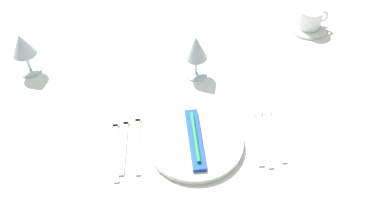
{
  "coord_description": "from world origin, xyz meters",
  "views": [
    {
      "loc": [
        -0.08,
        -1.0,
        1.72
      ],
      "look_at": [
        0.0,
        -0.1,
        0.76
      ],
      "focal_mm": 42.42,
      "sensor_mm": 36.0,
      "label": 1
    }
  ],
  "objects_px": {
    "fork_inner": "(125,140)",
    "dinner_knife": "(255,133)",
    "toothbrush_package": "(196,139)",
    "dinner_plate": "(196,142)",
    "coffee_cup_left": "(311,18)",
    "wine_glass_left": "(196,49)",
    "spoon_dessert": "(272,126)",
    "spoon_soup": "(262,129)",
    "wine_glass_centre": "(22,47)",
    "fork_salad": "(116,144)",
    "fork_outer": "(138,138)"
  },
  "relations": [
    {
      "from": "fork_inner",
      "to": "dinner_knife",
      "type": "bearing_deg",
      "value": -1.6
    },
    {
      "from": "toothbrush_package",
      "to": "dinner_plate",
      "type": "bearing_deg",
      "value": 180.0
    },
    {
      "from": "coffee_cup_left",
      "to": "wine_glass_left",
      "type": "xyz_separation_m",
      "value": [
        -0.42,
        -0.2,
        0.06
      ]
    },
    {
      "from": "wine_glass_left",
      "to": "spoon_dessert",
      "type": "bearing_deg",
      "value": -50.91
    },
    {
      "from": "toothbrush_package",
      "to": "dinner_knife",
      "type": "xyz_separation_m",
      "value": [
        0.17,
        0.02,
        -0.02
      ]
    },
    {
      "from": "spoon_dessert",
      "to": "spoon_soup",
      "type": "bearing_deg",
      "value": -168.63
    },
    {
      "from": "coffee_cup_left",
      "to": "wine_glass_centre",
      "type": "height_order",
      "value": "wine_glass_centre"
    },
    {
      "from": "dinner_knife",
      "to": "spoon_dessert",
      "type": "relative_size",
      "value": 1.14
    },
    {
      "from": "dinner_plate",
      "to": "dinner_knife",
      "type": "bearing_deg",
      "value": 7.47
    },
    {
      "from": "dinner_plate",
      "to": "spoon_dessert",
      "type": "relative_size",
      "value": 1.27
    },
    {
      "from": "dinner_knife",
      "to": "coffee_cup_left",
      "type": "relative_size",
      "value": 2.25
    },
    {
      "from": "fork_inner",
      "to": "spoon_soup",
      "type": "xyz_separation_m",
      "value": [
        0.39,
        0.0,
        0.0
      ]
    },
    {
      "from": "dinner_plate",
      "to": "fork_salad",
      "type": "height_order",
      "value": "dinner_plate"
    },
    {
      "from": "fork_salad",
      "to": "fork_outer",
      "type": "bearing_deg",
      "value": 14.38
    },
    {
      "from": "toothbrush_package",
      "to": "fork_inner",
      "type": "distance_m",
      "value": 0.2
    },
    {
      "from": "wine_glass_centre",
      "to": "spoon_soup",
      "type": "bearing_deg",
      "value": -24.42
    },
    {
      "from": "wine_glass_left",
      "to": "spoon_soup",
      "type": "bearing_deg",
      "value": -56.42
    },
    {
      "from": "fork_inner",
      "to": "coffee_cup_left",
      "type": "bearing_deg",
      "value": 35.2
    },
    {
      "from": "fork_outer",
      "to": "coffee_cup_left",
      "type": "bearing_deg",
      "value": 36.66
    },
    {
      "from": "fork_salad",
      "to": "wine_glass_centre",
      "type": "xyz_separation_m",
      "value": [
        -0.28,
        0.33,
        0.1
      ]
    },
    {
      "from": "spoon_dessert",
      "to": "wine_glass_centre",
      "type": "distance_m",
      "value": 0.79
    },
    {
      "from": "fork_salad",
      "to": "wine_glass_left",
      "type": "bearing_deg",
      "value": 46.9
    },
    {
      "from": "fork_outer",
      "to": "spoon_dessert",
      "type": "bearing_deg",
      "value": 1.29
    },
    {
      "from": "dinner_knife",
      "to": "fork_outer",
      "type": "bearing_deg",
      "value": 177.76
    },
    {
      "from": "coffee_cup_left",
      "to": "dinner_plate",
      "type": "bearing_deg",
      "value": -132.68
    },
    {
      "from": "coffee_cup_left",
      "to": "spoon_dessert",
      "type": "bearing_deg",
      "value": -117.06
    },
    {
      "from": "fork_outer",
      "to": "wine_glass_centre",
      "type": "bearing_deg",
      "value": 137.05
    },
    {
      "from": "toothbrush_package",
      "to": "coffee_cup_left",
      "type": "bearing_deg",
      "value": 47.32
    },
    {
      "from": "toothbrush_package",
      "to": "coffee_cup_left",
      "type": "relative_size",
      "value": 1.98
    },
    {
      "from": "wine_glass_left",
      "to": "fork_inner",
      "type": "bearing_deg",
      "value": -131.67
    },
    {
      "from": "fork_salad",
      "to": "spoon_soup",
      "type": "bearing_deg",
      "value": 2.49
    },
    {
      "from": "dinner_knife",
      "to": "wine_glass_centre",
      "type": "distance_m",
      "value": 0.75
    },
    {
      "from": "spoon_dessert",
      "to": "wine_glass_centre",
      "type": "xyz_separation_m",
      "value": [
        -0.72,
        0.31,
        0.1
      ]
    },
    {
      "from": "fork_salad",
      "to": "spoon_soup",
      "type": "relative_size",
      "value": 1.04
    },
    {
      "from": "coffee_cup_left",
      "to": "wine_glass_left",
      "type": "relative_size",
      "value": 0.71
    },
    {
      "from": "dinner_knife",
      "to": "spoon_dessert",
      "type": "bearing_deg",
      "value": 20.98
    },
    {
      "from": "fork_salad",
      "to": "spoon_soup",
      "type": "height_order",
      "value": "spoon_soup"
    },
    {
      "from": "fork_outer",
      "to": "wine_glass_left",
      "type": "distance_m",
      "value": 0.33
    },
    {
      "from": "wine_glass_left",
      "to": "coffee_cup_left",
      "type": "bearing_deg",
      "value": 25.82
    },
    {
      "from": "spoon_dessert",
      "to": "fork_outer",
      "type": "bearing_deg",
      "value": -178.71
    },
    {
      "from": "toothbrush_package",
      "to": "fork_salad",
      "type": "bearing_deg",
      "value": 175.06
    },
    {
      "from": "fork_inner",
      "to": "fork_salad",
      "type": "distance_m",
      "value": 0.03
    },
    {
      "from": "wine_glass_left",
      "to": "dinner_plate",
      "type": "bearing_deg",
      "value": -95.54
    },
    {
      "from": "dinner_plate",
      "to": "fork_inner",
      "type": "xyz_separation_m",
      "value": [
        -0.2,
        0.03,
        -0.01
      ]
    },
    {
      "from": "dinner_knife",
      "to": "spoon_soup",
      "type": "xyz_separation_m",
      "value": [
        0.02,
        0.02,
        -0.0
      ]
    },
    {
      "from": "fork_salad",
      "to": "wine_glass_left",
      "type": "xyz_separation_m",
      "value": [
        0.25,
        0.26,
        0.1
      ]
    },
    {
      "from": "toothbrush_package",
      "to": "fork_inner",
      "type": "xyz_separation_m",
      "value": [
        -0.2,
        0.03,
        -0.02
      ]
    },
    {
      "from": "toothbrush_package",
      "to": "coffee_cup_left",
      "type": "height_order",
      "value": "coffee_cup_left"
    },
    {
      "from": "fork_outer",
      "to": "spoon_soup",
      "type": "distance_m",
      "value": 0.35
    },
    {
      "from": "dinner_knife",
      "to": "fork_inner",
      "type": "bearing_deg",
      "value": 178.4
    }
  ]
}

